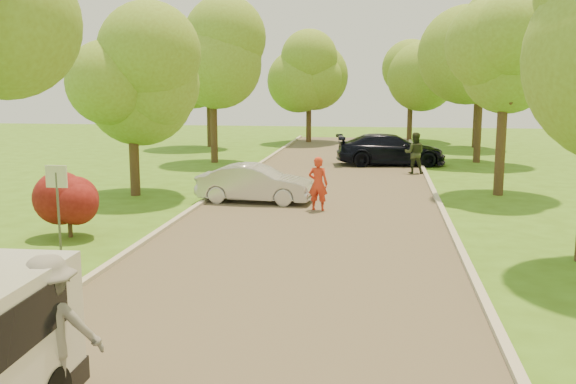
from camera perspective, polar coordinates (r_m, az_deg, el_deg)
The scene contains 19 objects.
ground at distance 11.47m, azimuth -2.52°, elevation -11.62°, with size 100.00×100.00×0.00m, color #3F6718.
road at distance 19.06m, azimuth 1.98°, elevation -2.88°, with size 8.00×60.00×0.01m, color #4C4438.
curb_left at distance 19.89m, azimuth -9.70°, elevation -2.32°, with size 0.18×60.00×0.12m, color #B2AD9E.
curb_right at distance 19.05m, azimuth 14.20°, elevation -3.02°, with size 0.18×60.00×0.12m, color #B2AD9E.
street_sign at distance 16.67m, azimuth -19.83°, elevation 0.16°, with size 0.55×0.06×2.17m.
red_shrub at distance 18.29m, azimuth -18.94°, elevation -0.46°, with size 1.70×1.70×1.95m.
tree_l_midb at distance 24.17m, azimuth -13.40°, elevation 10.48°, with size 4.30×4.20×6.62m.
tree_l_far at distance 33.58m, azimuth -6.36°, elevation 11.92°, with size 4.92×4.80×7.79m.
tree_r_midb at distance 24.92m, azimuth 19.21°, elevation 10.85°, with size 4.51×4.40×7.01m.
tree_r_far at distance 34.92m, azimuth 17.24°, elevation 12.07°, with size 5.33×5.20×8.34m.
tree_bg_a at distance 41.92m, azimuth -6.78°, elevation 11.27°, with size 5.12×5.00×7.72m.
tree_bg_b at distance 42.96m, azimuth 16.91°, elevation 11.18°, with size 5.12×5.00×7.95m.
tree_bg_c at distance 44.75m, azimuth 2.15°, elevation 10.85°, with size 4.92×4.80×7.33m.
tree_bg_d at distance 46.55m, azimuth 11.20°, elevation 11.00°, with size 5.12×5.00×7.72m.
silver_sedan at distance 22.46m, azimuth -2.92°, elevation 0.76°, with size 1.41×4.04×1.33m, color #B9B9BE.
dark_sedan at distance 32.87m, azimuth 9.10°, elevation 3.74°, with size 2.22×5.46×1.59m, color black.
skateboarder at distance 8.73m, azimuth -20.38°, elevation -11.50°, with size 1.27×0.73×1.96m, color slate.
person_striped at distance 20.95m, azimuth 2.69°, elevation 0.73°, with size 0.65×0.43×1.78m, color red.
person_olive at distance 30.02m, azimuth 11.19°, elevation 3.41°, with size 0.92×0.72×1.90m, color #28311D.
Camera 1 is at (2.03, -10.49, 4.19)m, focal length 40.00 mm.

